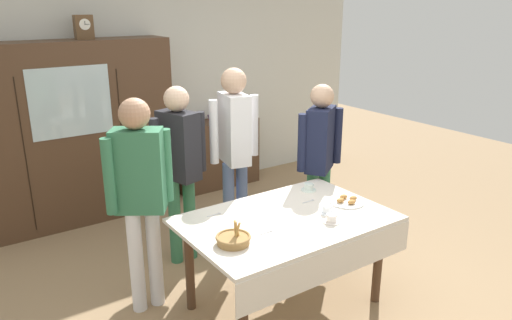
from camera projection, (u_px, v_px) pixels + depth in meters
ground_plane at (270, 292)px, 4.06m from camera, size 12.00×12.00×0.00m
back_wall at (138, 87)px, 5.72m from camera, size 6.40×0.10×2.70m
dining_table at (289, 232)px, 3.68m from camera, size 1.55×1.04×0.76m
wall_cabinet at (69, 135)px, 5.12m from camera, size 2.19×0.46×1.94m
mantel_clock at (84, 27)px, 4.93m from camera, size 0.18×0.11×0.24m
bookshelf_low at (217, 154)px, 6.30m from camera, size 1.10×0.35×0.87m
book_stack at (216, 118)px, 6.15m from camera, size 0.14×0.21×0.07m
tea_cup_far_right at (327, 210)px, 3.74m from camera, size 0.13×0.13×0.06m
tea_cup_back_edge at (332, 219)px, 3.59m from camera, size 0.13×0.13×0.06m
tea_cup_mid_right at (309, 187)px, 4.20m from camera, size 0.13×0.13×0.06m
bread_basket at (233, 239)px, 3.27m from camera, size 0.24×0.24×0.16m
pastry_plate at (347, 201)px, 3.94m from camera, size 0.28×0.28×0.05m
spoon_back_edge at (310, 201)px, 3.97m from camera, size 0.12×0.02×0.01m
spoon_center at (268, 232)px, 3.44m from camera, size 0.12×0.02×0.01m
spoon_near_right at (216, 214)px, 3.72m from camera, size 0.12×0.02×0.01m
person_near_right_end at (179, 158)px, 4.28m from camera, size 0.52×0.40×1.63m
person_behind_table_left at (320, 151)px, 4.55m from camera, size 0.52×0.37×1.60m
person_behind_table_right at (235, 141)px, 4.53m from camera, size 0.52×0.39×1.75m
person_beside_shelf at (140, 186)px, 3.57m from camera, size 0.52×0.36×1.67m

